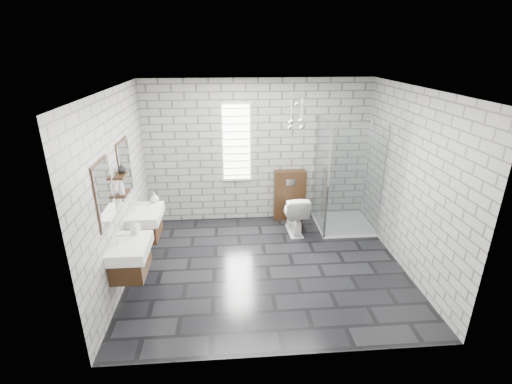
{
  "coord_description": "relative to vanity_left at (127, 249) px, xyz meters",
  "views": [
    {
      "loc": [
        -0.57,
        -4.94,
        3.24
      ],
      "look_at": [
        -0.15,
        0.35,
        1.12
      ],
      "focal_mm": 26.0,
      "sensor_mm": 36.0,
      "label": 1
    }
  ],
  "objects": [
    {
      "name": "shelf_lower",
      "position": [
        -0.12,
        0.56,
        0.56
      ],
      "size": [
        0.14,
        0.3,
        0.03
      ],
      "primitive_type": "cube",
      "color": "#382211",
      "rests_on": "wall_left"
    },
    {
      "name": "toilet",
      "position": [
        2.52,
        1.75,
        -0.39
      ],
      "size": [
        0.45,
        0.74,
        0.74
      ],
      "primitive_type": "imported",
      "rotation": [
        0.0,
        0.0,
        3.19
      ],
      "color": "white",
      "rests_on": "floor"
    },
    {
      "name": "shelf_upper",
      "position": [
        -0.12,
        0.56,
        0.82
      ],
      "size": [
        0.14,
        0.3,
        0.03
      ],
      "primitive_type": "cube",
      "color": "#382211",
      "rests_on": "wall_left"
    },
    {
      "name": "wall_left",
      "position": [
        -0.2,
        0.61,
        0.59
      ],
      "size": [
        0.02,
        3.6,
        2.7
      ],
      "primitive_type": "cube",
      "color": "#9D9C98",
      "rests_on": "floor"
    },
    {
      "name": "pendant_cluster",
      "position": [
        2.53,
        1.98,
        1.29
      ],
      "size": [
        0.28,
        0.28,
        0.84
      ],
      "color": "silver",
      "rests_on": "ceiling"
    },
    {
      "name": "window",
      "position": [
        1.51,
        2.4,
        0.79
      ],
      "size": [
        0.56,
        0.05,
        1.48
      ],
      "color": "white",
      "rests_on": "wall_back"
    },
    {
      "name": "vanity_left",
      "position": [
        0.0,
        0.0,
        0.0
      ],
      "size": [
        0.47,
        0.7,
        1.57
      ],
      "color": "#382211",
      "rests_on": "wall_left"
    },
    {
      "name": "wall_back",
      "position": [
        1.91,
        2.42,
        0.59
      ],
      "size": [
        4.2,
        0.02,
        2.7
      ],
      "primitive_type": "cube",
      "color": "#9D9C98",
      "rests_on": "floor"
    },
    {
      "name": "soap_bottle_c",
      "position": [
        -0.11,
        0.48,
        0.69
      ],
      "size": [
        0.1,
        0.1,
        0.22
      ],
      "primitive_type": "imported",
      "rotation": [
        0.0,
        0.0,
        -0.24
      ],
      "color": "#B2B2B2",
      "rests_on": "shelf_lower"
    },
    {
      "name": "wall_right",
      "position": [
        4.02,
        0.61,
        0.59
      ],
      "size": [
        0.02,
        3.6,
        2.7
      ],
      "primitive_type": "cube",
      "color": "#9D9C98",
      "rests_on": "floor"
    },
    {
      "name": "floor",
      "position": [
        1.91,
        0.61,
        -0.77
      ],
      "size": [
        4.2,
        3.6,
        0.02
      ],
      "primitive_type": "cube",
      "color": "black",
      "rests_on": "ground"
    },
    {
      "name": "vase",
      "position": [
        -0.11,
        0.64,
        0.9
      ],
      "size": [
        0.12,
        0.12,
        0.12
      ],
      "primitive_type": "imported",
      "rotation": [
        0.0,
        0.0,
        0.01
      ],
      "color": "#B2B2B2",
      "rests_on": "shelf_upper"
    },
    {
      "name": "ceiling",
      "position": [
        1.91,
        0.61,
        1.95
      ],
      "size": [
        4.2,
        3.6,
        0.02
      ],
      "primitive_type": "cube",
      "color": "white",
      "rests_on": "wall_back"
    },
    {
      "name": "soap_bottle_a",
      "position": [
        0.07,
        0.25,
        0.2
      ],
      "size": [
        0.13,
        0.13,
        0.22
      ],
      "primitive_type": "imported",
      "rotation": [
        0.0,
        0.0,
        -0.4
      ],
      "color": "#B2B2B2",
      "rests_on": "vanity_left"
    },
    {
      "name": "shower_enclosure",
      "position": [
        3.41,
        1.8,
        -0.25
      ],
      "size": [
        1.0,
        1.0,
        2.03
      ],
      "color": "white",
      "rests_on": "floor"
    },
    {
      "name": "flush_plate",
      "position": [
        2.52,
        2.21,
        0.04
      ],
      "size": [
        0.18,
        0.01,
        0.12
      ],
      "primitive_type": "cube",
      "color": "silver",
      "rests_on": "cistern_panel"
    },
    {
      "name": "soap_bottle_b",
      "position": [
        0.14,
        1.33,
        0.18
      ],
      "size": [
        0.16,
        0.16,
        0.17
      ],
      "primitive_type": "imported",
      "rotation": [
        0.0,
        0.0,
        -0.25
      ],
      "color": "#B2B2B2",
      "rests_on": "vanity_right"
    },
    {
      "name": "wall_front",
      "position": [
        1.91,
        -1.2,
        0.59
      ],
      "size": [
        4.2,
        0.02,
        2.7
      ],
      "primitive_type": "cube",
      "color": "#9D9C98",
      "rests_on": "floor"
    },
    {
      "name": "cistern_panel",
      "position": [
        2.52,
        2.31,
        -0.26
      ],
      "size": [
        0.6,
        0.2,
        1.0
      ],
      "primitive_type": "cube",
      "color": "#382211",
      "rests_on": "floor"
    },
    {
      "name": "vanity_right",
      "position": [
        0.0,
        1.02,
        0.0
      ],
      "size": [
        0.47,
        0.7,
        1.57
      ],
      "color": "#382211",
      "rests_on": "wall_left"
    }
  ]
}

